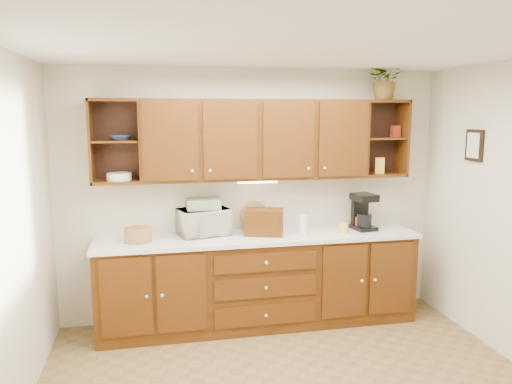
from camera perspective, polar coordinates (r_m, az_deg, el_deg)
name	(u,v)px	position (r m, az deg, el deg)	size (l,w,h in m)	color
ceiling	(305,46)	(3.51, 5.60, 16.25)	(4.00, 4.00, 0.00)	white
back_wall	(253,195)	(5.25, -0.33, -0.34)	(4.00, 4.00, 0.00)	beige
base_cabinets	(259,282)	(5.18, 0.35, -10.21)	(3.20, 0.60, 0.90)	#371806
countertop	(259,237)	(5.03, 0.38, -5.18)	(3.24, 0.64, 0.04)	white
upper_cabinets	(257,139)	(5.03, 0.14, 6.04)	(3.20, 0.33, 0.80)	#371806
undercabinet_light	(257,182)	(5.02, 0.15, 1.18)	(0.40, 0.05, 0.03)	white
framed_picture	(474,145)	(5.20, 23.70, 4.90)	(0.03, 0.24, 0.30)	black
wicker_basket	(138,235)	(4.89, -13.31, -4.79)	(0.26, 0.26, 0.13)	#A47944
microwave	(204,222)	(5.04, -6.02, -3.40)	(0.48, 0.33, 0.27)	#EBE7CB
towel_stack	(203,204)	(5.01, -6.05, -1.35)	(0.33, 0.24, 0.10)	tan
wine_bottle	(195,221)	(5.00, -6.97, -3.29)	(0.07, 0.07, 0.31)	black
woven_tray	(254,230)	(5.23, -0.18, -4.32)	(0.31, 0.31, 0.02)	#A47944
bread_box	(264,222)	(5.02, 0.93, -3.45)	(0.37, 0.23, 0.26)	#371806
mug_tree	(269,229)	(5.10, 1.45, -4.27)	(0.25, 0.25, 0.27)	#371806
canister_red	(360,223)	(5.38, 11.80, -3.51)	(0.10, 0.10, 0.13)	maroon
canister_white	(303,224)	(5.12, 5.38, -3.65)	(0.08, 0.08, 0.19)	white
canister_yellow	(343,228)	(5.17, 9.94, -4.12)	(0.09, 0.09, 0.10)	yellow
coffee_maker	(363,212)	(5.37, 12.11, -2.26)	(0.24, 0.29, 0.38)	black
bowl_stack	(121,138)	(4.92, -15.16, 6.01)	(0.18, 0.18, 0.05)	navy
plate_stack	(119,176)	(4.94, -15.37, 1.73)	(0.23, 0.23, 0.07)	white
pantry_box_yellow	(380,166)	(5.45, 13.95, 2.95)	(0.09, 0.07, 0.17)	yellow
pantry_box_red	(396,131)	(5.53, 15.66, 6.69)	(0.08, 0.07, 0.12)	maroon
potted_plant	(386,79)	(5.42, 14.62, 12.35)	(0.37, 0.32, 0.41)	#999999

